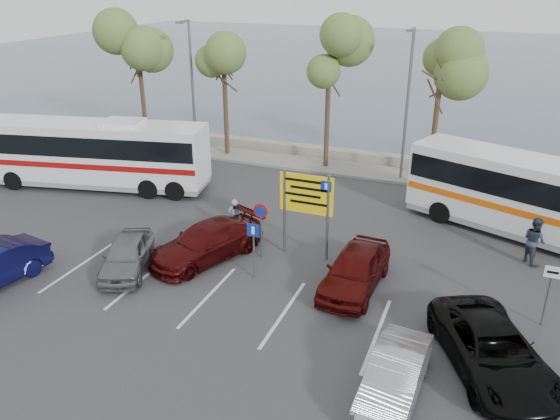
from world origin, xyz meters
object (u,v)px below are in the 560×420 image
at_px(car_silver_b, 395,375).
at_px(direction_sign, 306,201).
at_px(coach_bus_left, 95,156).
at_px(suv_black, 492,350).
at_px(car_red, 355,269).
at_px(street_lamp_right, 408,98).
at_px(street_lamp_left, 191,81).
at_px(car_maroon, 207,242).
at_px(car_silver_a, 127,255).
at_px(pedestrian_far, 534,240).
at_px(coach_bus_right, 548,204).
at_px(pedestrian_near, 235,216).

bearing_deg(car_silver_b, direction_sign, 129.28).
distance_m(coach_bus_left, suv_black, 21.83).
height_order(car_red, car_silver_b, car_red).
bearing_deg(street_lamp_right, street_lamp_left, 180.00).
height_order(coach_bus_left, car_red, coach_bus_left).
bearing_deg(car_maroon, car_silver_a, -117.73).
bearing_deg(car_maroon, street_lamp_left, 144.58).
height_order(street_lamp_left, pedestrian_far, street_lamp_left).
relative_size(street_lamp_left, car_maroon, 1.61).
relative_size(coach_bus_right, pedestrian_near, 7.44).
relative_size(direction_sign, car_maroon, 0.72).
bearing_deg(coach_bus_right, coach_bus_left, -175.62).
bearing_deg(coach_bus_right, car_silver_a, -150.04).
distance_m(coach_bus_right, car_silver_a, 17.35).
bearing_deg(pedestrian_far, suv_black, 135.63).
distance_m(car_silver_a, suv_black, 13.34).
height_order(street_lamp_left, street_lamp_right, same).
xyz_separation_m(coach_bus_right, pedestrian_near, (-12.59, -4.15, -0.91)).
relative_size(coach_bus_right, car_silver_a, 3.08).
relative_size(street_lamp_right, car_red, 1.78).
bearing_deg(car_red, direction_sign, 148.45).
relative_size(direction_sign, pedestrian_far, 1.85).
distance_m(suv_black, pedestrian_near, 12.19).
xyz_separation_m(car_silver_a, pedestrian_far, (14.55, 6.43, 0.31)).
height_order(car_silver_a, pedestrian_far, pedestrian_far).
bearing_deg(car_maroon, pedestrian_far, 43.15).
bearing_deg(street_lamp_right, coach_bus_right, -37.29).
bearing_deg(car_red, pedestrian_far, 39.11).
xyz_separation_m(car_red, pedestrian_far, (6.05, 4.47, 0.21)).
bearing_deg(suv_black, street_lamp_right, 82.86).
relative_size(street_lamp_right, car_silver_a, 2.06).
relative_size(suv_black, pedestrian_far, 2.61).
height_order(coach_bus_left, coach_bus_right, coach_bus_left).
height_order(direction_sign, car_red, direction_sign).
bearing_deg(suv_black, direction_sign, 120.85).
bearing_deg(street_lamp_right, suv_black, -70.51).
relative_size(street_lamp_left, coach_bus_left, 0.66).
distance_m(street_lamp_left, suv_black, 23.96).
xyz_separation_m(car_silver_a, suv_black, (13.30, -0.99, 0.04)).
xyz_separation_m(street_lamp_right, pedestrian_far, (6.55, -7.55, -3.63)).
distance_m(street_lamp_left, pedestrian_far, 21.27).
bearing_deg(suv_black, coach_bus_right, 53.33).
bearing_deg(direction_sign, street_lamp_left, 136.83).
distance_m(car_silver_b, pedestrian_far, 10.15).
bearing_deg(direction_sign, car_red, -34.22).
bearing_deg(pedestrian_far, car_silver_a, 79.04).
bearing_deg(suv_black, car_silver_b, -166.18).
height_order(car_red, pedestrian_near, pedestrian_near).
distance_m(street_lamp_left, car_silver_b, 23.62).
bearing_deg(suv_black, coach_bus_left, 131.97).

